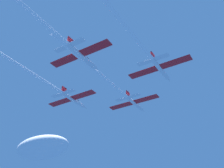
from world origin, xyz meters
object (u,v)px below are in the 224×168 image
object	(u,v)px
jet_lead	(115,87)
jet_left_wing	(33,74)
jet_right_wing	(139,43)
jet_slot	(39,19)

from	to	relation	value
jet_lead	jet_left_wing	world-z (taller)	jet_lead
jet_lead	jet_right_wing	size ratio (longest dim) A/B	0.99
jet_slot	jet_left_wing	bearing A→B (deg)	139.22
jet_lead	jet_slot	xyz separation A→B (m)	(0.78, -28.17, -0.13)
jet_left_wing	jet_slot	xyz separation A→B (m)	(13.82, -11.92, 0.47)
jet_lead	jet_left_wing	distance (m)	20.84
jet_left_wing	jet_right_wing	world-z (taller)	jet_right_wing
jet_lead	jet_right_wing	world-z (taller)	jet_right_wing
jet_lead	jet_left_wing	bearing A→B (deg)	-128.75
jet_left_wing	jet_right_wing	size ratio (longest dim) A/B	1.21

